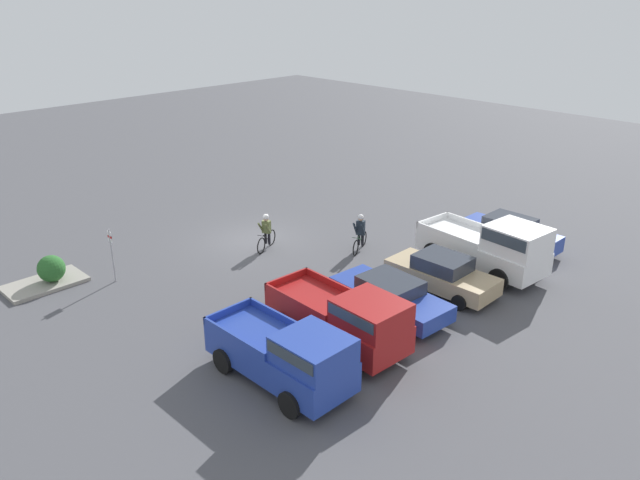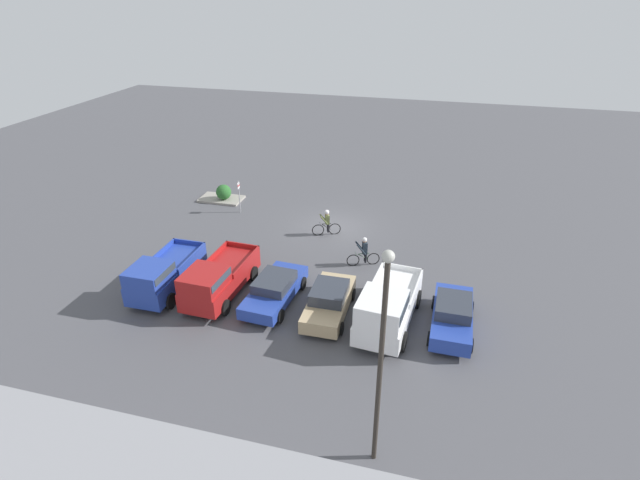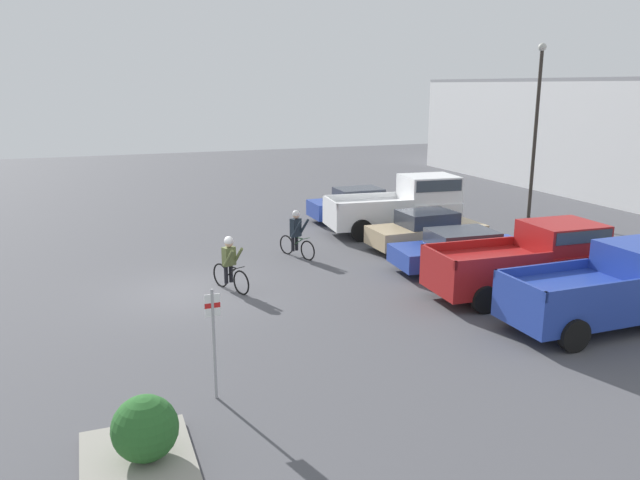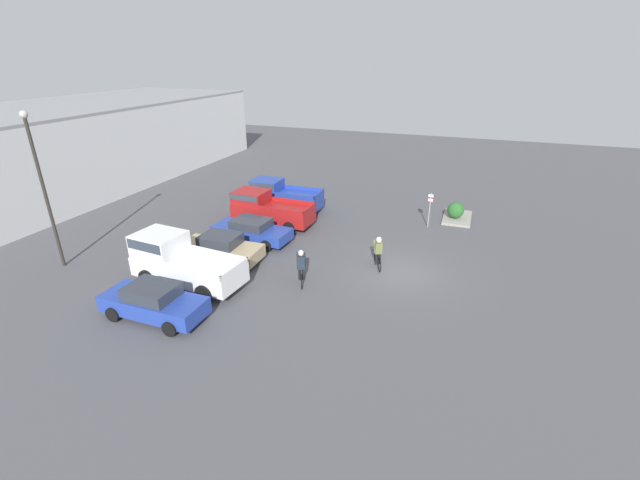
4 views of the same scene
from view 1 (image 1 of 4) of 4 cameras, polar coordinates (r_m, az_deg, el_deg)
name	(u,v)px [view 1 (image 1 of 4)]	position (r m, az deg, el deg)	size (l,w,h in m)	color
ground_plane	(254,240)	(29.29, -6.03, -0.02)	(80.00, 80.00, 0.00)	#4C4C51
sedan_0	(509,233)	(29.21, 16.88, 0.60)	(1.93, 4.45, 1.49)	#233D9E
pickup_truck_0	(493,246)	(26.32, 15.53, -0.54)	(2.65, 5.57, 2.36)	white
sedan_1	(442,274)	(24.61, 11.07, -3.03)	(1.96, 4.37, 1.46)	tan
sedan_2	(390,295)	(22.72, 6.42, -5.05)	(2.22, 4.73, 1.36)	#233D9E
pickup_truck_1	(345,317)	(20.40, 2.34, -7.09)	(2.34, 5.24, 2.09)	maroon
pickup_truck_2	(288,354)	(18.56, -2.95, -10.39)	(2.13, 4.90, 2.09)	#233D9E
cyclist_0	(266,231)	(27.98, -4.94, 0.83)	(1.67, 0.75, 1.69)	black
cyclist_1	(360,232)	(27.80, 3.70, 0.74)	(1.73, 0.78, 1.73)	black
fire_lane_sign	(112,250)	(25.95, -18.52, -0.89)	(0.06, 0.30, 2.26)	#9E9EA3
curb_island	(45,284)	(27.12, -23.87, -3.68)	(3.02, 1.77, 0.15)	gray
shrub	(51,269)	(26.84, -23.36, -2.41)	(1.08, 1.08, 1.08)	#286028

